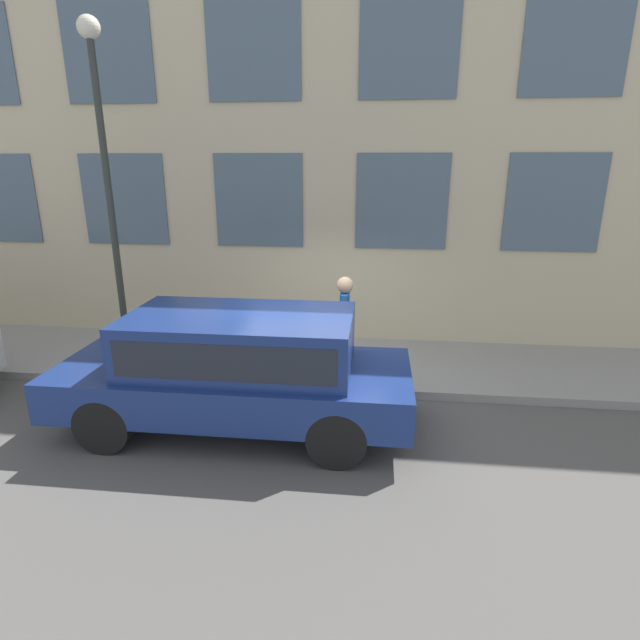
{
  "coord_description": "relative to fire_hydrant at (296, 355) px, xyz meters",
  "views": [
    {
      "loc": [
        -7.48,
        -0.95,
        3.66
      ],
      "look_at": [
        0.5,
        -0.04,
        1.15
      ],
      "focal_mm": 28.0,
      "sensor_mm": 36.0,
      "label": 1
    }
  ],
  "objects": [
    {
      "name": "ground_plane",
      "position": [
        -0.41,
        -0.36,
        -0.54
      ],
      "size": [
        80.0,
        80.0,
        0.0
      ],
      "primitive_type": "plane",
      "color": "#514F4C"
    },
    {
      "name": "sidewalk",
      "position": [
        0.85,
        -0.36,
        -0.46
      ],
      "size": [
        2.51,
        60.0,
        0.14
      ],
      "color": "gray",
      "rests_on": "ground_plane"
    },
    {
      "name": "building_facade",
      "position": [
        2.25,
        -0.36,
        3.94
      ],
      "size": [
        0.33,
        40.0,
        8.96
      ],
      "color": "#C6B793",
      "rests_on": "ground_plane"
    },
    {
      "name": "fire_hydrant",
      "position": [
        0.0,
        0.0,
        0.0
      ],
      "size": [
        0.33,
        0.45,
        0.77
      ],
      "color": "#2D7260",
      "rests_on": "sidewalk"
    },
    {
      "name": "person",
      "position": [
        0.19,
        -0.82,
        0.65
      ],
      "size": [
        0.42,
        0.28,
        1.74
      ],
      "rotation": [
        0.0,
        0.0,
        -1.84
      ],
      "color": "navy",
      "rests_on": "sidewalk"
    },
    {
      "name": "parked_truck_navy_near",
      "position": [
        -1.57,
        0.57,
        0.46
      ],
      "size": [
        1.92,
        4.96,
        1.71
      ],
      "color": "black",
      "rests_on": "ground_plane"
    },
    {
      "name": "street_lamp",
      "position": [
        0.5,
        3.3,
        3.17
      ],
      "size": [
        0.36,
        0.36,
        5.76
      ],
      "color": "#2D332D",
      "rests_on": "sidewalk"
    }
  ]
}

